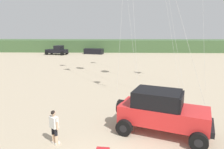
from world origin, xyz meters
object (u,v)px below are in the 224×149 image
(distant_pickup, at_px, (57,50))
(distant_sedan, at_px, (94,51))
(person_watching, at_px, (54,125))
(jeep, at_px, (162,111))

(distant_pickup, distance_m, distant_sedan, 7.94)
(person_watching, bearing_deg, jeep, 13.47)
(person_watching, distance_m, distant_pickup, 37.83)
(jeep, distance_m, person_watching, 5.37)
(jeep, bearing_deg, person_watching, -166.53)
(jeep, bearing_deg, distant_pickup, 113.84)
(distant_sedan, bearing_deg, jeep, -64.44)
(person_watching, xyz_separation_m, distant_sedan, (-2.54, 37.98, -0.34))
(jeep, xyz_separation_m, person_watching, (-5.21, -1.25, -0.26))
(distant_pickup, relative_size, distant_sedan, 1.17)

